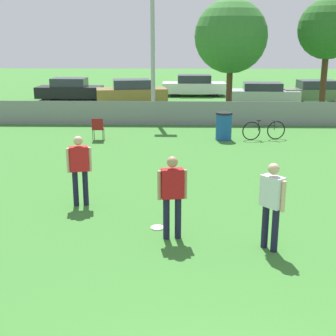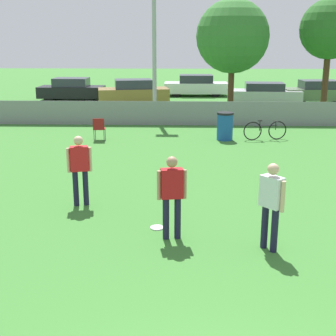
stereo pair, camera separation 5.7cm
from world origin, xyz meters
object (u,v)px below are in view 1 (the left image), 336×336
parked_car_white (194,86)px  parked_car_dark (70,90)px  player_receiver_white (272,200)px  parked_car_tan (132,92)px  player_thrower_red (79,166)px  parked_car_silver (262,93)px  folding_chair_sideline (98,127)px  bicycle_sideline (264,130)px  tree_far_right (328,30)px  trash_bin (224,126)px  parked_car_olive (317,92)px  frisbee_disc (157,228)px  tree_near_pole (231,37)px  player_defender_red (172,192)px  light_pole (153,20)px

parked_car_white → parked_car_dark: bearing=-161.3°
player_receiver_white → parked_car_white: 24.71m
parked_car_tan → parked_car_white: 5.74m
player_receiver_white → player_thrower_red: 4.68m
player_thrower_red → parked_car_silver: size_ratio=0.38×
folding_chair_sideline → bicycle_sideline: bearing=179.9°
player_thrower_red → parked_car_dark: player_thrower_red is taller
tree_far_right → bicycle_sideline: bearing=-121.6°
trash_bin → folding_chair_sideline: bearing=-177.1°
parked_car_tan → parked_car_white: bearing=36.6°
parked_car_olive → parked_car_silver: bearing=-176.1°
frisbee_disc → tree_far_right: bearing=63.4°
folding_chair_sideline → tree_far_right: bearing=-149.0°
tree_far_right → parked_car_silver: tree_far_right is taller
tree_near_pole → trash_bin: 7.98m
bicycle_sideline → parked_car_silver: (1.70, 10.71, 0.26)m
tree_near_pole → parked_car_tan: size_ratio=1.31×
player_thrower_red → frisbee_disc: 2.53m
trash_bin → parked_car_white: (-0.78, 14.74, 0.15)m
trash_bin → parked_car_silver: bearing=73.0°
trash_bin → parked_car_dark: 14.86m
player_defender_red → parked_car_white: size_ratio=0.39×
bicycle_sideline → parked_car_silver: bearing=70.5°
player_thrower_red → folding_chair_sideline: player_thrower_red is taller
player_receiver_white → frisbee_disc: 2.56m
player_defender_red → tree_near_pole: bearing=70.8°
light_pole → player_defender_red: light_pole is taller
player_defender_red → frisbee_disc: 1.14m
parked_car_tan → player_thrower_red: bearing=-98.2°
light_pole → folding_chair_sideline: (-1.85, -5.37, -4.19)m
player_defender_red → bicycle_sideline: 10.15m
player_thrower_red → parked_car_silver: bearing=54.0°
light_pole → tree_far_right: 9.00m
folding_chair_sideline → parked_car_dark: size_ratio=0.21×
folding_chair_sideline → parked_car_olive: (11.61, 11.42, 0.18)m
tree_near_pole → parked_car_tan: 7.31m
light_pole → parked_car_tan: light_pole is taller
tree_near_pole → parked_car_dark: size_ratio=1.42×
player_defender_red → parked_car_tan: player_defender_red is taller
folding_chair_sideline → frisbee_disc: bearing=105.0°
parked_car_dark → parked_car_silver: parked_car_dark is taller
light_pole → tree_far_right: size_ratio=1.35×
tree_far_right → parked_car_white: 10.88m
tree_far_right → frisbee_disc: (-7.93, -15.83, -4.28)m
folding_chair_sideline → parked_car_dark: parked_car_dark is taller
parked_car_tan → parked_car_white: size_ratio=1.03×
bicycle_sideline → parked_car_dark: parked_car_dark is taller
folding_chair_sideline → parked_car_silver: size_ratio=0.20×
tree_near_pole → frisbee_disc: tree_near_pole is taller
bicycle_sideline → parked_car_tan: parked_car_tan is taller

